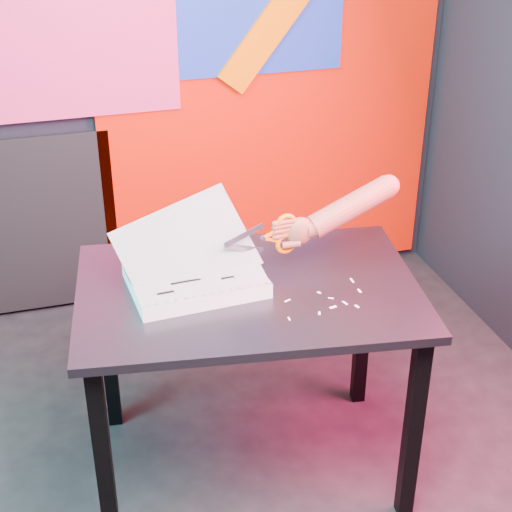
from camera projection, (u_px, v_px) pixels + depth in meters
name	position (u px, v px, depth m)	size (l,w,h in m)	color
room	(199.00, 135.00, 2.00)	(3.01, 3.01, 2.71)	black
backdrop	(143.00, 109.00, 3.44)	(2.88, 0.05, 2.08)	red
work_table	(248.00, 314.00, 2.55)	(1.18, 0.87, 0.75)	black
printout_stack	(195.00, 278.00, 2.50)	(0.47, 0.33, 0.31)	white
scissors	(281.00, 235.00, 2.52)	(0.25, 0.04, 0.14)	#AAAEB9
hand_forearm	(342.00, 210.00, 2.57)	(0.44, 0.11, 0.19)	brown
paper_clippings	(333.00, 300.00, 2.43)	(0.27, 0.18, 0.00)	silver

